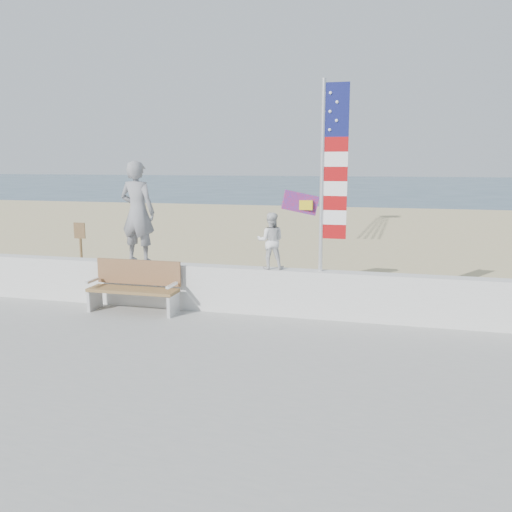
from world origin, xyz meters
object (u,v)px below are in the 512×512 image
object	(u,v)px
child	(271,241)
adult	(138,212)
flag	(329,168)
bench	(135,286)

from	to	relation	value
child	adult	bearing A→B (deg)	-10.56
adult	flag	distance (m)	3.95
adult	bench	size ratio (longest dim) A/B	1.14
bench	flag	bearing A→B (deg)	6.92
child	flag	bearing A→B (deg)	169.42
child	flag	world-z (taller)	flag
adult	flag	bearing A→B (deg)	-173.64
bench	child	bearing A→B (deg)	9.72
adult	flag	size ratio (longest dim) A/B	0.59
adult	bench	distance (m)	1.50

